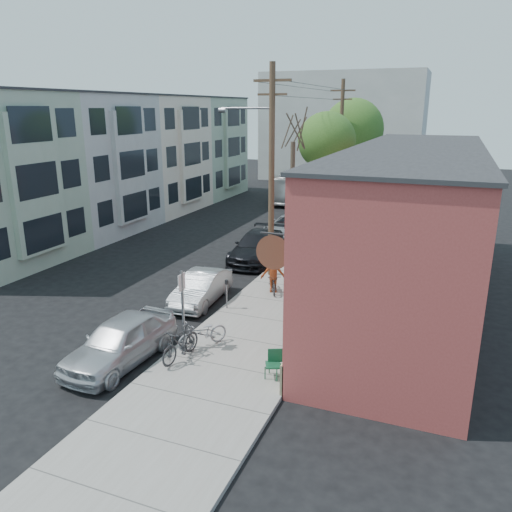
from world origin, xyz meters
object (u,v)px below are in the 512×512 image
(sign_post, at_px, (183,302))
(tree_bare, at_px, (292,204))
(parking_meter_near, at_px, (227,289))
(parked_bike_b, at_px, (203,334))
(car_2, at_px, (257,247))
(patio_chair_a, at_px, (295,340))
(car_3, at_px, (289,226))
(car_4, at_px, (305,212))
(patio_chair_b, at_px, (273,365))
(patron_green, at_px, (317,298))
(bus, at_px, (297,185))
(cyclist, at_px, (273,273))
(patron_grey, at_px, (318,297))
(tree_leafy_mid, at_px, (327,141))
(tree_leafy_far, at_px, (353,129))
(car_0, at_px, (120,341))
(car_1, at_px, (201,288))
(parking_meter_far, at_px, (283,245))
(utility_pole_near, at_px, (270,169))
(parked_bike_a, at_px, (180,343))

(sign_post, xyz_separation_m, tree_bare, (0.45, 10.75, 1.51))
(parking_meter_near, height_order, parked_bike_b, parking_meter_near)
(parking_meter_near, distance_m, car_2, 7.39)
(patio_chair_a, relative_size, car_3, 0.18)
(patio_chair_a, bearing_deg, car_4, 126.07)
(car_3, bearing_deg, patio_chair_b, -69.13)
(patron_green, distance_m, bus, 27.38)
(cyclist, bearing_deg, car_4, -95.34)
(patron_grey, distance_m, bus, 27.33)
(sign_post, relative_size, tree_leafy_mid, 0.36)
(car_3, height_order, bus, bus)
(tree_leafy_far, distance_m, car_0, 28.55)
(car_3, xyz_separation_m, bus, (-3.54, 13.38, 0.67))
(car_1, bearing_deg, car_2, 86.06)
(parking_meter_near, bearing_deg, cyclist, 65.64)
(patio_chair_b, height_order, car_1, car_1)
(sign_post, bearing_deg, car_3, 95.30)
(sign_post, height_order, patron_green, sign_post)
(patron_green, distance_m, car_0, 7.67)
(patio_chair_b, relative_size, car_0, 0.19)
(parking_meter_far, height_order, bus, bus)
(parking_meter_far, bearing_deg, tree_leafy_mid, 85.34)
(car_4, bearing_deg, patio_chair_b, -78.17)
(patio_chair_a, xyz_separation_m, car_0, (-5.23, -2.57, 0.19))
(tree_leafy_far, bearing_deg, bus, 146.37)
(patron_grey, xyz_separation_m, car_2, (-5.23, 6.79, -0.24))
(parking_meter_near, height_order, patron_grey, patron_grey)
(patron_green, bearing_deg, car_0, -63.90)
(utility_pole_near, bearing_deg, parking_meter_near, -91.67)
(tree_leafy_mid, height_order, cyclist, tree_leafy_mid)
(utility_pole_near, bearing_deg, parked_bike_b, -86.20)
(cyclist, bearing_deg, car_2, -77.18)
(patio_chair_b, bearing_deg, car_4, 80.12)
(tree_bare, height_order, cyclist, tree_bare)
(patron_green, bearing_deg, patron_grey, 143.12)
(tree_leafy_far, distance_m, car_2, 16.57)
(tree_leafy_far, height_order, bus, tree_leafy_far)
(patio_chair_a, distance_m, cyclist, 5.85)
(tree_leafy_mid, bearing_deg, car_1, -98.36)
(tree_leafy_mid, xyz_separation_m, car_3, (-2.00, -1.16, -5.44))
(parking_meter_far, relative_size, tree_leafy_far, 0.14)
(parking_meter_far, distance_m, parked_bike_a, 11.92)
(patron_grey, bearing_deg, car_2, -153.60)
(tree_leafy_far, height_order, car_0, tree_leafy_far)
(patron_green, bearing_deg, parking_meter_far, -172.89)
(tree_bare, relative_size, patio_chair_b, 7.25)
(parking_meter_near, bearing_deg, parking_meter_far, 90.00)
(tree_leafy_mid, bearing_deg, car_4, 121.18)
(tree_leafy_far, xyz_separation_m, patron_grey, (3.22, -22.20, -5.50))
(utility_pole_near, bearing_deg, car_4, 98.47)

